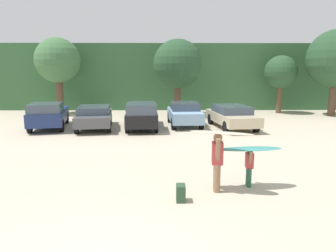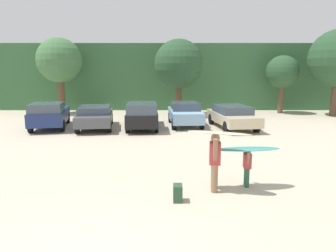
{
  "view_description": "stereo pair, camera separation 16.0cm",
  "coord_description": "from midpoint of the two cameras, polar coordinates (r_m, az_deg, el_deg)",
  "views": [
    {
      "loc": [
        1.39,
        -4.33,
        3.41
      ],
      "look_at": [
        1.52,
        8.39,
        1.13
      ],
      "focal_mm": 32.97,
      "sensor_mm": 36.0,
      "label": 1
    },
    {
      "loc": [
        1.55,
        -4.33,
        3.41
      ],
      "look_at": [
        1.52,
        8.39,
        1.13
      ],
      "focal_mm": 32.97,
      "sensor_mm": 36.0,
      "label": 2
    }
  ],
  "objects": [
    {
      "name": "hillside_ridge",
      "position": [
        32.93,
        -3.2,
        9.2
      ],
      "size": [
        108.0,
        12.0,
        5.74
      ],
      "primitive_type": "cube",
      "color": "#38663D",
      "rests_on": "ground_plane"
    },
    {
      "name": "parked_car_navy",
      "position": [
        19.74,
        -21.44,
        2.0
      ],
      "size": [
        2.78,
        4.75,
        1.6
      ],
      "rotation": [
        0.0,
        0.0,
        1.78
      ],
      "color": "navy",
      "rests_on": "ground_plane"
    },
    {
      "name": "tree_center_left",
      "position": [
        26.66,
        19.97,
        9.3
      ],
      "size": [
        2.6,
        2.6,
        4.64
      ],
      "color": "brown",
      "rests_on": "ground_plane"
    },
    {
      "name": "backpack_dropped",
      "position": [
        8.34,
        1.81,
        -12.28
      ],
      "size": [
        0.24,
        0.34,
        0.45
      ],
      "color": "#2D4C33",
      "rests_on": "ground_plane"
    },
    {
      "name": "person_child",
      "position": [
        9.53,
        14.32,
        -6.84
      ],
      "size": [
        0.25,
        0.57,
        1.19
      ],
      "rotation": [
        0.0,
        0.0,
        3.03
      ],
      "color": "#26593F",
      "rests_on": "ground_plane"
    },
    {
      "name": "parked_car_dark_gray",
      "position": [
        18.93,
        -13.67,
        1.8
      ],
      "size": [
        2.57,
        4.65,
        1.35
      ],
      "rotation": [
        0.0,
        0.0,
        1.72
      ],
      "color": "#4C4F54",
      "rests_on": "ground_plane"
    },
    {
      "name": "parked_car_champagne",
      "position": [
        18.98,
        11.46,
        1.88
      ],
      "size": [
        2.57,
        4.77,
        1.35
      ],
      "rotation": [
        0.0,
        0.0,
        1.72
      ],
      "color": "beige",
      "rests_on": "ground_plane"
    },
    {
      "name": "tree_left",
      "position": [
        26.65,
        28.49,
        10.83
      ],
      "size": [
        4.31,
        4.31,
        6.46
      ],
      "color": "brown",
      "rests_on": "ground_plane"
    },
    {
      "name": "tree_far_left",
      "position": [
        26.08,
        -19.89,
        11.23
      ],
      "size": [
        3.51,
        3.51,
        5.98
      ],
      "color": "brown",
      "rests_on": "ground_plane"
    },
    {
      "name": "surfboard_teal",
      "position": [
        9.29,
        14.42,
        -4.11
      ],
      "size": [
        1.96,
        0.7,
        0.08
      ],
      "rotation": [
        0.0,
        0.0,
        3.23
      ],
      "color": "teal"
    },
    {
      "name": "parked_car_sky_blue",
      "position": [
        19.42,
        2.82,
        2.38
      ],
      "size": [
        2.13,
        4.06,
        1.47
      ],
      "rotation": [
        0.0,
        0.0,
        1.64
      ],
      "color": "#84ADD1",
      "rests_on": "ground_plane"
    },
    {
      "name": "parked_car_black",
      "position": [
        18.42,
        -5.1,
        2.11
      ],
      "size": [
        2.06,
        4.76,
        1.61
      ],
      "rotation": [
        0.0,
        0.0,
        1.63
      ],
      "color": "black",
      "rests_on": "ground_plane"
    },
    {
      "name": "tree_right",
      "position": [
        23.81,
        1.61,
        11.35
      ],
      "size": [
        3.7,
        3.7,
        5.79
      ],
      "color": "brown",
      "rests_on": "ground_plane"
    },
    {
      "name": "person_adult",
      "position": [
        8.93,
        8.59,
        -5.96
      ],
      "size": [
        0.35,
        0.73,
        1.68
      ],
      "rotation": [
        0.0,
        0.0,
        3.03
      ],
      "color": "#8C6B4C",
      "rests_on": "ground_plane"
    },
    {
      "name": "surfboard_cream",
      "position": [
        8.68,
        9.3,
        -1.24
      ],
      "size": [
        1.87,
        1.07,
        0.11
      ],
      "rotation": [
        0.0,
        0.0,
        2.81
      ],
      "color": "beige"
    }
  ]
}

